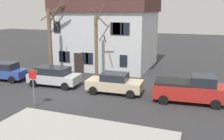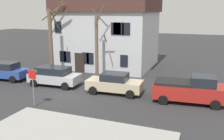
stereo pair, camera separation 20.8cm
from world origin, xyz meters
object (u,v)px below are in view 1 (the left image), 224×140
at_px(car_silver_wagon, 54,76).
at_px(building_main, 108,30).
at_px(pickup_truck_red, 190,89).
at_px(tree_bare_near, 51,38).
at_px(street_sign_pole, 33,81).
at_px(car_beige_sedan, 115,83).
at_px(car_blue_wagon, 3,71).
at_px(tree_bare_mid, 97,45).

bearing_deg(car_silver_wagon, building_main, 81.71).
bearing_deg(car_silver_wagon, pickup_truck_red, -0.52).
xyz_separation_m(tree_bare_near, street_sign_pole, (4.03, -8.29, -1.97)).
relative_size(tree_bare_near, car_beige_sedan, 1.65).
distance_m(tree_bare_near, street_sign_pole, 9.42).
bearing_deg(pickup_truck_red, tree_bare_near, 165.81).
bearing_deg(street_sign_pole, car_blue_wagon, 146.65).
bearing_deg(tree_bare_mid, pickup_truck_red, -22.45).
xyz_separation_m(building_main, tree_bare_near, (-3.83, -6.13, -0.46)).
bearing_deg(street_sign_pole, building_main, 90.77).
height_order(car_blue_wagon, car_beige_sedan, car_blue_wagon).
xyz_separation_m(tree_bare_mid, car_beige_sedan, (3.18, -3.70, -2.45)).
xyz_separation_m(car_blue_wagon, street_sign_pole, (7.33, -4.82, 0.98)).
bearing_deg(car_beige_sedan, building_main, 114.35).
xyz_separation_m(car_blue_wagon, car_silver_wagon, (5.74, 0.03, 0.00)).
xyz_separation_m(tree_bare_near, tree_bare_mid, (5.03, 0.16, -0.54)).
bearing_deg(tree_bare_mid, building_main, 101.35).
distance_m(building_main, car_beige_sedan, 11.16).
xyz_separation_m(car_silver_wagon, street_sign_pole, (1.59, -4.86, 0.98)).
relative_size(building_main, car_beige_sedan, 2.39).
height_order(tree_bare_near, street_sign_pole, tree_bare_near).
bearing_deg(pickup_truck_red, street_sign_pole, -154.53).
distance_m(tree_bare_mid, street_sign_pole, 8.63).
distance_m(car_blue_wagon, street_sign_pole, 8.82).
bearing_deg(building_main, street_sign_pole, -89.23).
bearing_deg(tree_bare_near, building_main, 57.96).
bearing_deg(car_blue_wagon, street_sign_pole, -33.35).
bearing_deg(car_blue_wagon, pickup_truck_red, -0.24).
distance_m(tree_bare_near, pickup_truck_red, 14.72).
distance_m(car_silver_wagon, street_sign_pole, 5.20).
relative_size(car_silver_wagon, pickup_truck_red, 0.88).
bearing_deg(car_blue_wagon, car_beige_sedan, -0.34).
height_order(tree_bare_mid, street_sign_pole, tree_bare_mid).
height_order(building_main, car_beige_sedan, building_main).
distance_m(building_main, street_sign_pole, 14.62).
height_order(car_blue_wagon, car_silver_wagon, same).
xyz_separation_m(car_beige_sedan, pickup_truck_red, (5.79, -0.00, 0.15)).
relative_size(building_main, tree_bare_mid, 1.52).
bearing_deg(tree_bare_mid, car_beige_sedan, -49.37).
height_order(building_main, car_silver_wagon, building_main).
distance_m(building_main, pickup_truck_red, 14.41).
bearing_deg(car_silver_wagon, car_blue_wagon, -179.66).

